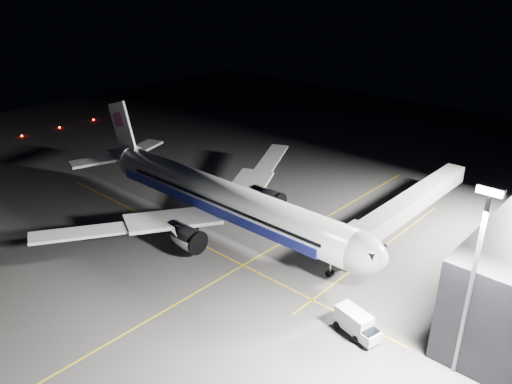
{
  "coord_description": "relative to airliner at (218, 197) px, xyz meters",
  "views": [
    {
      "loc": [
        51.53,
        -49.01,
        37.71
      ],
      "look_at": [
        3.36,
        4.01,
        6.0
      ],
      "focal_mm": 35.0,
      "sensor_mm": 36.0,
      "label": 1
    }
  ],
  "objects": [
    {
      "name": "service_truck",
      "position": [
        30.57,
        -7.89,
        -3.65
      ],
      "size": [
        5.87,
        3.44,
        2.83
      ],
      "rotation": [
        0.0,
        0.0,
        -0.23
      ],
      "color": "silver",
      "rests_on": "ground"
    },
    {
      "name": "baggage_tug",
      "position": [
        -6.36,
        12.48,
        -4.27
      ],
      "size": [
        3.18,
        2.85,
        1.93
      ],
      "rotation": [
        0.0,
        0.0,
        -0.32
      ],
      "color": "black",
      "rests_on": "ground"
    },
    {
      "name": "safety_cone_a",
      "position": [
        -6.92,
        4.0,
        -4.88
      ],
      "size": [
        0.38,
        0.38,
        0.57
      ],
      "primitive_type": "cone",
      "color": "orange",
      "rests_on": "ground"
    },
    {
      "name": "taxiway_lights",
      "position": [
        -70.92,
        0.0,
        -4.94
      ],
      "size": [
        0.44,
        60.44,
        0.44
      ],
      "color": "#FF140A",
      "rests_on": "ground"
    },
    {
      "name": "guide_line_side",
      "position": [
        23.08,
        10.0,
        -5.16
      ],
      "size": [
        0.25,
        40.0,
        0.01
      ],
      "primitive_type": "cube",
      "color": "gold",
      "rests_on": "ground"
    },
    {
      "name": "airliner",
      "position": [
        0.0,
        0.0,
        0.0
      ],
      "size": [
        61.48,
        54.22,
        16.64
      ],
      "color": "silver",
      "rests_on": "ground"
    },
    {
      "name": "guide_line_main",
      "position": [
        11.08,
        0.0,
        -5.16
      ],
      "size": [
        0.25,
        80.0,
        0.01
      ],
      "primitive_type": "cube",
      "color": "gold",
      "rests_on": "ground"
    },
    {
      "name": "safety_cone_c",
      "position": [
        -2.62,
        13.77,
        -4.87
      ],
      "size": [
        0.39,
        0.39,
        0.59
      ],
      "primitive_type": "cone",
      "color": "orange",
      "rests_on": "ground"
    },
    {
      "name": "safety_cone_b",
      "position": [
        -4.15,
        6.67,
        -4.88
      ],
      "size": [
        0.38,
        0.38,
        0.57
      ],
      "primitive_type": "cone",
      "color": "orange",
      "rests_on": "ground"
    },
    {
      "name": "guide_line_cross",
      "position": [
        1.08,
        -6.0,
        -5.16
      ],
      "size": [
        70.0,
        0.25,
        0.01
      ],
      "primitive_type": "cube",
      "color": "gold",
      "rests_on": "ground"
    },
    {
      "name": "ground",
      "position": [
        1.08,
        0.0,
        -5.16
      ],
      "size": [
        200.0,
        200.0,
        0.0
      ],
      "primitive_type": "plane",
      "color": "#4C4C4F",
      "rests_on": "ground"
    },
    {
      "name": "floodlight_mast_south",
      "position": [
        41.08,
        -6.01,
        7.21
      ],
      "size": [
        2.4,
        0.67,
        20.7
      ],
      "color": "#59595E",
      "rests_on": "ground"
    },
    {
      "name": "jet_bridge",
      "position": [
        23.08,
        18.06,
        -0.58
      ],
      "size": [
        3.6,
        34.4,
        6.3
      ],
      "color": "#B2B2B7",
      "rests_on": "ground"
    }
  ]
}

